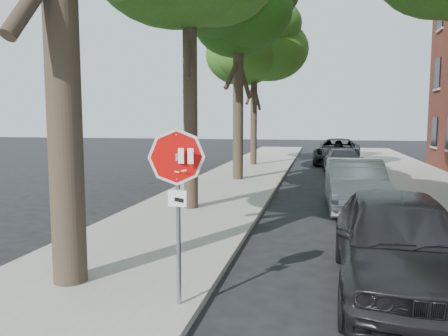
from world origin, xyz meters
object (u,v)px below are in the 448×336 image
Objects in this scene: tree_far at (254,49)px; car_c at (343,162)px; tree_mid_b at (238,6)px; car_a at (399,242)px; stop_sign at (177,183)px; car_b at (355,185)px; car_d at (338,152)px.

tree_far is 9.11m from car_c.
car_a is at bearing -68.30° from tree_mid_b.
car_b is (3.14, 8.38, -1.15)m from stop_sign.
car_d reaches higher than car_c.
stop_sign is 17.97m from car_c.
stop_sign is 15.48m from tree_mid_b.
car_b is at bearing 69.45° from stop_sign.
car_c is (0.12, 9.25, -0.13)m from car_b.
car_c is at bearing 87.69° from car_b.
car_d is at bearing 91.77° from car_a.
tree_far is at bearing -152.70° from car_d.
tree_far is (-2.02, 21.14, 5.26)m from stop_sign.
tree_mid_b reaches higher than stop_sign.
car_c is (-0.04, 16.10, -0.17)m from car_a.
car_d is (3.20, 23.26, -1.11)m from stop_sign.
car_d is (4.93, 9.11, -7.16)m from tree_mid_b.
car_a is 6.85m from car_b.
car_b is at bearing -94.42° from car_c.
tree_far is at bearing 92.44° from tree_mid_b.
stop_sign reaches higher than car_a.
car_c is at bearing -33.62° from tree_far.
stop_sign is 23.51m from car_d.
car_c is at bearing 91.65° from car_a.
car_c is at bearing 34.88° from tree_mid_b.
tree_far is at bearing 95.46° from stop_sign.
tree_mid_b is at bearing 113.21° from car_a.
stop_sign is 0.56× the size of car_c.
tree_far is at bearing 142.71° from car_c.
car_d is (-0.10, 21.74, -0.01)m from car_a.
stop_sign is at bearing -153.68° from car_a.
tree_far is 1.87× the size of car_a.
tree_far reaches higher than car_c.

